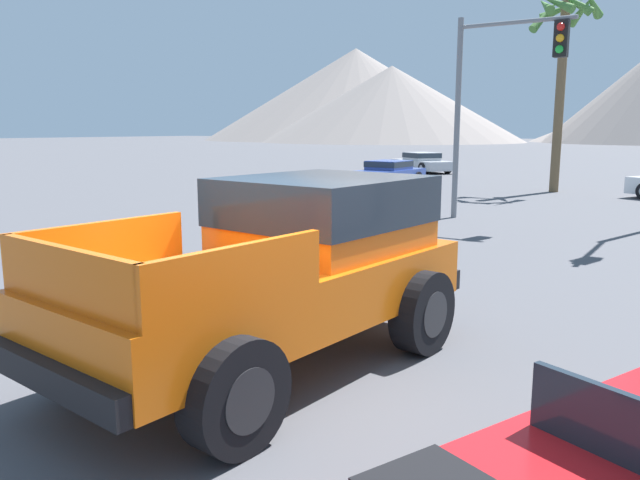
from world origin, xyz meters
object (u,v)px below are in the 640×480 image
orange_pickup_truck (290,260)px  traffic_light_crosswalk (501,80)px  parked_car_blue (388,173)px  parked_car_silver (422,162)px  palm_tree_tall (563,42)px

orange_pickup_truck → traffic_light_crosswalk: size_ratio=0.93×
parked_car_blue → parked_car_silver: size_ratio=0.90×
traffic_light_crosswalk → orange_pickup_truck: bearing=-83.1°
palm_tree_tall → orange_pickup_truck: bearing=-84.8°
parked_car_silver → parked_car_blue: bearing=50.5°
parked_car_silver → palm_tree_tall: 13.28m
orange_pickup_truck → traffic_light_crosswalk: 12.04m
parked_car_silver → palm_tree_tall: bearing=85.1°
parked_car_blue → parked_car_silver: 9.68m
parked_car_silver → traffic_light_crosswalk: traffic_light_crosswalk is taller
palm_tree_tall → parked_car_silver: bearing=139.4°
traffic_light_crosswalk → palm_tree_tall: size_ratio=0.71×
parked_car_blue → traffic_light_crosswalk: (7.28, -7.86, 3.24)m
palm_tree_tall → traffic_light_crosswalk: bearing=-86.9°
orange_pickup_truck → parked_car_silver: 30.96m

